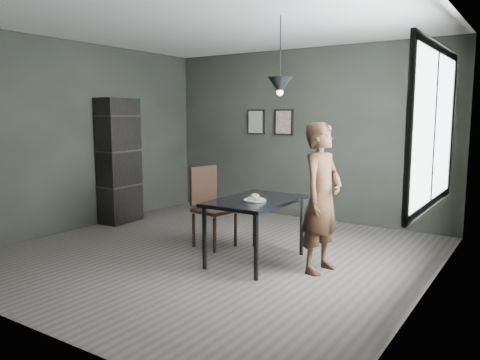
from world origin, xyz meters
The scene contains 13 objects.
ground centered at (0.00, 0.00, 0.00)m, with size 5.00×5.00×0.00m, color #37322F.
back_wall centered at (0.00, 2.50, 1.40)m, with size 5.00×0.10×2.80m, color black.
ceiling centered at (0.00, 0.00, 2.80)m, with size 5.00×5.00×0.02m.
window_assembly centered at (2.47, 0.20, 1.60)m, with size 0.04×1.96×1.56m.
cafe_table centered at (0.60, 0.00, 0.67)m, with size 0.80×1.20×0.75m.
white_plate centered at (0.66, -0.12, 0.76)m, with size 0.23×0.23×0.01m, color silver.
donut_pile centered at (0.66, -0.12, 0.79)m, with size 0.18×0.14×0.08m.
woman centered at (1.38, 0.11, 0.82)m, with size 0.60×0.40×1.65m, color black.
wood_chair centered at (-0.27, 0.26, 0.60)m, with size 0.52×0.52×1.05m.
shelf_unit centered at (-2.32, 0.59, 0.99)m, with size 0.37×0.66×1.98m, color black.
pendant_lamp centered at (0.85, 0.10, 2.05)m, with size 0.28×0.28×0.86m.
framed_print_left centered at (-0.90, 2.47, 1.60)m, with size 0.34×0.04×0.44m.
framed_print_right centered at (-0.35, 2.47, 1.60)m, with size 0.34×0.04×0.44m.
Camera 1 is at (3.38, -4.58, 1.72)m, focal length 35.00 mm.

